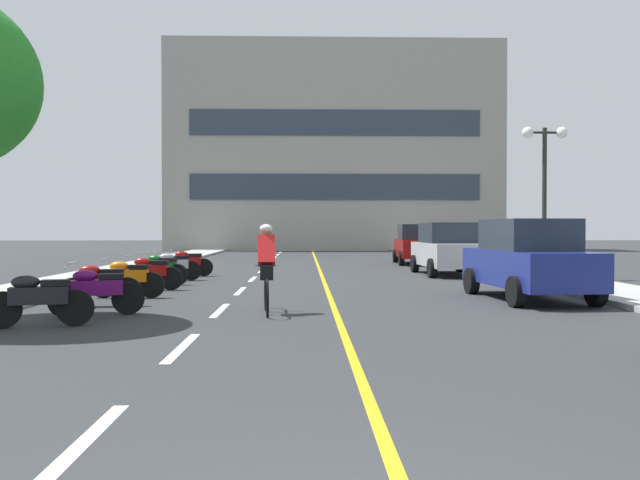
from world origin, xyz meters
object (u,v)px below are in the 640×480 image
(motorcycle_8, at_px, (173,266))
(cyclist_rider, at_px, (266,267))
(street_lamp_mid, at_px, (545,166))
(motorcycle_3, at_px, (96,290))
(motorcycle_6, at_px, (150,272))
(parked_car_far, at_px, (417,244))
(motorcycle_4, at_px, (99,284))
(motorcycle_9, at_px, (187,262))
(motorcycle_2, at_px, (38,298))
(motorcycle_7, at_px, (160,268))
(parked_car_mid, at_px, (447,249))
(motorcycle_5, at_px, (127,278))
(parked_car_near, at_px, (528,259))

(motorcycle_8, distance_m, cyclist_rider, 8.57)
(street_lamp_mid, height_order, motorcycle_3, street_lamp_mid)
(motorcycle_6, height_order, cyclist_rider, cyclist_rider)
(parked_car_far, bearing_deg, motorcycle_4, -120.13)
(motorcycle_9, bearing_deg, motorcycle_8, -93.01)
(street_lamp_mid, xyz_separation_m, motorcycle_9, (-11.64, 1.44, -3.15))
(motorcycle_2, height_order, motorcycle_7, same)
(motorcycle_4, relative_size, cyclist_rider, 0.96)
(street_lamp_mid, distance_m, cyclist_rider, 12.15)
(motorcycle_2, xyz_separation_m, cyclist_rider, (3.59, 1.67, 0.41))
(motorcycle_3, relative_size, cyclist_rider, 0.93)
(parked_car_mid, distance_m, motorcycle_8, 9.38)
(street_lamp_mid, bearing_deg, motorcycle_4, -149.04)
(parked_car_far, xyz_separation_m, motorcycle_8, (-9.22, -9.49, -0.44))
(motorcycle_5, height_order, motorcycle_9, same)
(motorcycle_4, relative_size, motorcycle_6, 1.00)
(motorcycle_7, distance_m, motorcycle_9, 3.32)
(parked_car_far, bearing_deg, motorcycle_7, -130.46)
(parked_car_far, distance_m, motorcycle_4, 18.71)
(motorcycle_4, xyz_separation_m, cyclist_rider, (3.51, -1.19, 0.41))
(parked_car_near, relative_size, motorcycle_9, 2.53)
(parked_car_far, height_order, motorcycle_7, parked_car_far)
(motorcycle_2, bearing_deg, parked_car_mid, 52.16)
(motorcycle_9, relative_size, cyclist_rider, 0.96)
(street_lamp_mid, xyz_separation_m, motorcycle_4, (-11.91, -7.15, -3.15))
(street_lamp_mid, height_order, cyclist_rider, street_lamp_mid)
(parked_car_near, relative_size, motorcycle_7, 2.60)
(parked_car_near, distance_m, motorcycle_5, 9.19)
(street_lamp_mid, bearing_deg, motorcycle_2, -140.17)
(street_lamp_mid, bearing_deg, motorcycle_9, 172.94)
(motorcycle_4, bearing_deg, street_lamp_mid, 30.96)
(motorcycle_2, xyz_separation_m, motorcycle_9, (0.35, 11.45, 0.00))
(motorcycle_8, bearing_deg, motorcycle_7, -93.30)
(motorcycle_7, xyz_separation_m, cyclist_rider, (3.42, -6.46, 0.41))
(street_lamp_mid, xyz_separation_m, motorcycle_7, (-11.82, -1.87, -3.15))
(parked_car_mid, bearing_deg, cyclist_rider, -118.98)
(motorcycle_2, bearing_deg, street_lamp_mid, 39.83)
(motorcycle_7, bearing_deg, motorcycle_8, 86.70)
(motorcycle_5, bearing_deg, parked_car_far, 57.52)
(motorcycle_2, distance_m, motorcycle_6, 6.47)
(motorcycle_5, height_order, motorcycle_7, same)
(motorcycle_4, height_order, motorcycle_6, same)
(street_lamp_mid, distance_m, motorcycle_2, 15.94)
(street_lamp_mid, height_order, motorcycle_8, street_lamp_mid)
(parked_car_near, distance_m, motorcycle_2, 10.19)
(parked_car_far, relative_size, motorcycle_8, 2.55)
(motorcycle_7, distance_m, cyclist_rider, 7.32)
(motorcycle_5, bearing_deg, parked_car_mid, 39.44)
(parked_car_far, height_order, motorcycle_6, parked_car_far)
(parked_car_mid, height_order, parked_car_far, same)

